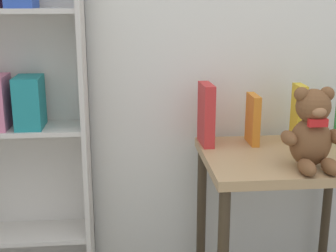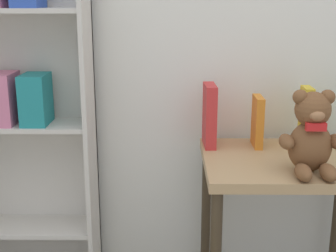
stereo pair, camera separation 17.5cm
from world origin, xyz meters
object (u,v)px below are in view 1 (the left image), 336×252
(teddy_bear, at_px, (312,131))
(book_standing_orange, at_px, (253,119))
(book_standing_red, at_px, (206,114))
(book_standing_yellow, at_px, (298,113))
(bookshelf_side, at_px, (15,106))
(display_table, at_px, (285,177))

(teddy_bear, relative_size, book_standing_orange, 1.41)
(teddy_bear, bearing_deg, book_standing_red, 136.57)
(book_standing_yellow, bearing_deg, book_standing_red, -177.48)
(bookshelf_side, xyz_separation_m, book_standing_orange, (0.94, -0.05, -0.06))
(book_standing_orange, bearing_deg, bookshelf_side, 177.90)
(bookshelf_side, height_order, teddy_bear, bookshelf_side)
(display_table, xyz_separation_m, book_standing_yellow, (0.10, 0.16, 0.21))
(bookshelf_side, bearing_deg, teddy_bear, -17.87)
(display_table, bearing_deg, teddy_bear, -77.37)
(bookshelf_side, xyz_separation_m, book_standing_yellow, (1.13, -0.04, -0.05))
(teddy_bear, xyz_separation_m, book_standing_orange, (-0.13, 0.30, -0.03))
(book_standing_red, relative_size, book_standing_orange, 1.23)
(book_standing_yellow, bearing_deg, bookshelf_side, -179.77)
(display_table, relative_size, book_standing_orange, 3.14)
(bookshelf_side, bearing_deg, book_standing_orange, -3.04)
(bookshelf_side, distance_m, book_standing_red, 0.76)
(book_standing_yellow, bearing_deg, book_standing_orange, -175.84)
(book_standing_red, distance_m, book_standing_yellow, 0.38)
(display_table, height_order, teddy_bear, teddy_bear)
(bookshelf_side, bearing_deg, display_table, -11.07)
(display_table, bearing_deg, book_standing_yellow, 59.03)
(book_standing_red, relative_size, book_standing_yellow, 1.04)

